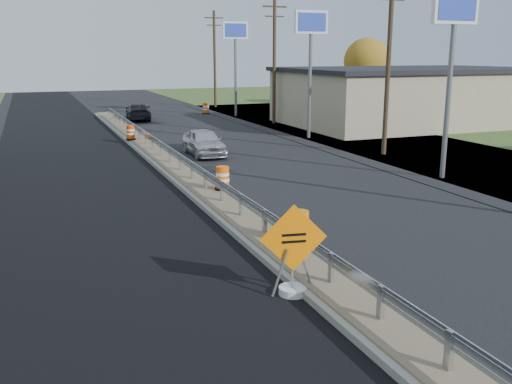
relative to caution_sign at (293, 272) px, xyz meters
name	(u,v)px	position (x,y,z in m)	size (l,w,h in m)	color
ground	(241,222)	(0.90, 5.85, -0.54)	(140.00, 140.00, 0.00)	black
milled_overlay	(76,173)	(-3.50, 15.85, -0.54)	(7.20, 120.00, 0.01)	black
median	(181,172)	(0.90, 13.85, -0.43)	(1.60, 55.00, 0.23)	gray
guardrail	(175,155)	(0.90, 14.85, 0.19)	(0.10, 46.15, 0.72)	silver
retail_building_near	(408,96)	(21.89, 25.85, 1.62)	(18.50, 12.50, 4.27)	tan
pylon_sign_south	(454,25)	(11.40, 8.85, 5.93)	(2.20, 0.30, 7.90)	slate
pylon_sign_mid	(311,34)	(11.40, 21.85, 5.93)	(2.20, 0.30, 7.90)	slate
pylon_sign_north	(235,39)	(11.40, 35.85, 5.93)	(2.20, 0.30, 7.90)	slate
utility_pole_smid	(388,61)	(12.40, 14.85, 4.39)	(1.90, 0.26, 9.40)	#473523
utility_pole_nmid	(274,59)	(12.40, 29.85, 4.39)	(1.90, 0.26, 9.40)	#473523
utility_pole_north	(215,57)	(12.40, 44.85, 4.39)	(1.90, 0.26, 9.40)	#473523
tree_far_yellow	(367,61)	(26.90, 39.85, 4.00)	(4.62, 4.62, 6.86)	#473523
caution_sign	(293,272)	(0.00, 0.00, 0.00)	(1.52, 0.64, 2.13)	white
barrel_median_near	(300,227)	(1.45, 2.65, 0.12)	(0.62, 0.62, 0.91)	black
barrel_median_mid	(223,179)	(1.45, 9.42, 0.12)	(0.62, 0.62, 0.91)	black
barrel_median_far	(131,133)	(0.35, 23.78, 0.11)	(0.60, 0.60, 0.88)	black
barrel_shoulder_far	(206,109)	(9.59, 38.80, -0.07)	(0.67, 0.67, 0.98)	black
car_silver	(204,142)	(3.33, 18.26, 0.17)	(1.67, 4.15, 1.41)	silver
car_dark_far	(138,112)	(3.03, 36.15, 0.14)	(1.92, 4.72, 1.37)	black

